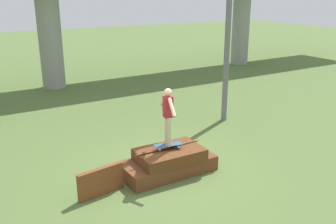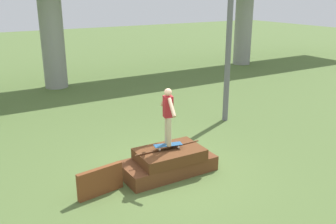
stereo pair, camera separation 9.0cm
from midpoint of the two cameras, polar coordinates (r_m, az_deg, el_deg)
The scene contains 5 objects.
ground_plane at distance 10.01m, azimuth 0.27°, elevation -9.18°, with size 80.00×80.00×0.00m, color #567038.
scrap_pile at distance 9.86m, azimuth 0.34°, elevation -7.61°, with size 2.46×1.19×0.73m.
scrap_plank_loose at distance 9.01m, azimuth -9.99°, elevation -10.35°, with size 1.16×0.29×0.67m.
skateboard at distance 9.64m, azimuth 0.27°, elevation -5.06°, with size 0.76×0.39×0.09m.
skater at distance 9.34m, azimuth 0.28°, elevation -0.19°, with size 0.34×1.07×1.49m.
Camera 2 is at (-4.59, -7.64, 4.57)m, focal length 40.00 mm.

